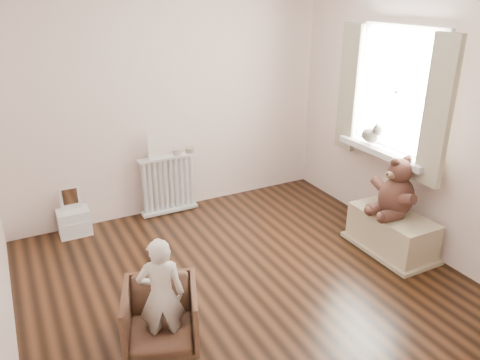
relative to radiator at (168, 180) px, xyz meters
name	(u,v)px	position (x,y,z in m)	size (l,w,h in m)	color
floor	(249,288)	(0.11, -1.68, -0.39)	(3.60, 3.60, 0.01)	black
back_wall	(169,96)	(0.11, 0.12, 0.91)	(3.60, 0.02, 2.60)	#EFE4D0
front_wall	(450,257)	(0.11, -3.48, 0.91)	(3.60, 0.02, 2.60)	#EFE4D0
right_wall	(424,114)	(1.91, -1.68, 0.91)	(0.02, 3.60, 2.60)	#EFE4D0
window	(398,92)	(1.87, -1.38, 1.06)	(0.03, 0.90, 1.10)	white
window_sill	(384,151)	(1.78, -1.38, 0.48)	(0.22, 1.10, 0.06)	silver
curtain_left	(438,113)	(1.76, -1.95, 1.00)	(0.06, 0.26, 1.30)	#B6AF90
curtain_right	(349,89)	(1.76, -0.81, 1.00)	(0.06, 0.26, 1.30)	#B6AF90
radiator	(168,180)	(0.00, 0.00, 0.00)	(0.64, 0.12, 0.67)	silver
paper_doll	(156,145)	(-0.11, 0.00, 0.42)	(0.17, 0.02, 0.28)	beige
tin_a	(177,152)	(0.12, 0.00, 0.31)	(0.09, 0.09, 0.06)	#A59E8C
tin_b	(190,150)	(0.27, 0.00, 0.31)	(0.10, 0.10, 0.06)	#A59E8C
toy_vanity	(72,210)	(-1.04, -0.03, -0.11)	(0.32, 0.23, 0.50)	silver
armchair	(161,317)	(-0.76, -1.99, -0.15)	(0.51, 0.52, 0.47)	brown
child	(161,295)	(-0.76, -2.04, 0.06)	(0.32, 0.21, 0.87)	silver
toy_bench	(392,231)	(1.63, -1.76, -0.19)	(0.43, 0.81, 0.38)	#C4B892
teddy_bear	(398,186)	(1.63, -1.75, 0.28)	(0.46, 0.35, 0.56)	#391E16
plush_cat	(371,134)	(1.77, -1.19, 0.61)	(0.17, 0.27, 0.23)	gray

